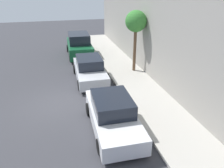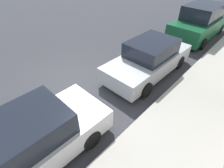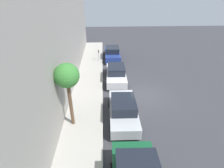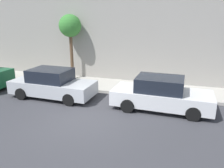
# 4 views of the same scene
# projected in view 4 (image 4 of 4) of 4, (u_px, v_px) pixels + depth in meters

# --- Properties ---
(ground_plane) EXTENTS (60.00, 60.00, 0.00)m
(ground_plane) POSITION_uv_depth(u_px,v_px,m) (86.00, 120.00, 9.11)
(ground_plane) COLOR #38383D
(sidewalk) EXTENTS (2.58, 32.00, 0.15)m
(sidewalk) POSITION_uv_depth(u_px,v_px,m) (118.00, 86.00, 13.46)
(sidewalk) COLOR #B2ADA3
(sidewalk) RESTS_ON ground_plane
(parked_sedan_second) EXTENTS (1.92, 4.54, 1.54)m
(parked_sedan_second) POSITION_uv_depth(u_px,v_px,m) (161.00, 94.00, 10.09)
(parked_sedan_second) COLOR silver
(parked_sedan_second) RESTS_ON ground_plane
(parked_sedan_third) EXTENTS (1.92, 4.54, 1.54)m
(parked_sedan_third) POSITION_uv_depth(u_px,v_px,m) (52.00, 84.00, 11.65)
(parked_sedan_third) COLOR #B7BABF
(parked_sedan_third) RESTS_ON ground_plane
(street_tree) EXTENTS (1.44, 1.44, 4.21)m
(street_tree) POSITION_uv_depth(u_px,v_px,m) (70.00, 27.00, 14.03)
(street_tree) COLOR brown
(street_tree) RESTS_ON sidewalk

